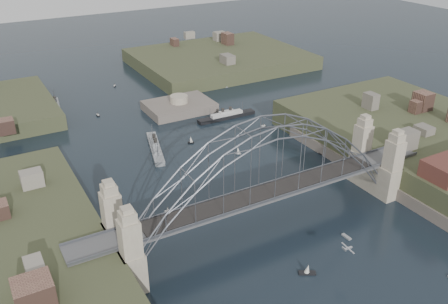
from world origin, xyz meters
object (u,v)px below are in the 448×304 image
(bridge, at_px, (267,176))
(naval_cruiser_far, at_px, (56,108))
(fort_island, at_px, (179,112))
(ocean_liner, at_px, (227,116))
(naval_cruiser_near, at_px, (155,147))

(bridge, bearing_deg, naval_cruiser_far, 105.00)
(fort_island, bearing_deg, naval_cruiser_far, 150.00)
(fort_island, bearing_deg, ocean_liner, -52.24)
(naval_cruiser_near, distance_m, ocean_liner, 31.22)
(naval_cruiser_far, bearing_deg, ocean_liner, -36.46)
(bridge, height_order, fort_island, bridge)
(bridge, relative_size, fort_island, 3.82)
(bridge, xyz_separation_m, naval_cruiser_far, (-24.39, 91.01, -11.37))
(naval_cruiser_near, bearing_deg, fort_island, 52.32)
(naval_cruiser_near, xyz_separation_m, ocean_liner, (29.40, 10.51, -0.17))
(ocean_liner, bearing_deg, fort_island, 127.76)
(bridge, xyz_separation_m, fort_island, (12.00, 70.00, -12.66))
(bridge, bearing_deg, fort_island, 80.27)
(bridge, height_order, ocean_liner, bridge)
(ocean_liner, bearing_deg, naval_cruiser_far, 143.54)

